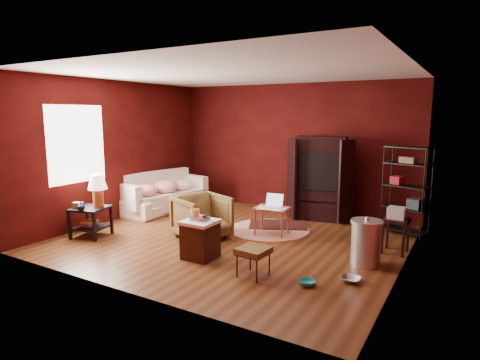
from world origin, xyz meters
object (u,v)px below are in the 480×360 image
Objects in this scene: sofa at (162,195)px; armchair at (202,215)px; side_table at (94,200)px; laptop_desk at (272,210)px; wire_shelving at (407,187)px; hamper at (200,238)px; tv_armoire at (320,177)px.

armchair is at bearing -121.22° from sofa.
side_table is 3.14m from laptop_desk.
wire_shelving reaches higher than side_table.
sofa is at bearing 168.43° from laptop_desk.
wire_shelving reaches higher than laptop_desk.
wire_shelving is at bearing 49.09° from hamper.
tv_armoire is (0.77, 3.07, 0.58)m from hamper.
laptop_desk is at bearing 31.69° from side_table.
tv_armoire reaches higher than hamper.
side_table is 4.35m from tv_armoire.
wire_shelving is (1.68, -0.24, -0.02)m from tv_armoire.
tv_armoire is (3.23, 1.12, 0.53)m from sofa.
laptop_desk is at bearing -131.67° from wire_shelving.
hamper is 1.67m from laptop_desk.
wire_shelving is (3.00, 2.03, 0.45)m from armchair.
wire_shelving is (2.05, 1.22, 0.42)m from laptop_desk.
wire_shelving is (4.91, 0.88, 0.51)m from sofa.
laptop_desk is at bearing -27.51° from armchair.
side_table is 1.51× the size of laptop_desk.
sofa is 2.21× the size of armchair.
tv_armoire reaches higher than laptop_desk.
hamper is at bearing -123.48° from armchair.
laptop_desk is 2.42m from wire_shelving.
sofa is 2.76× the size of hamper.
laptop_desk is 1.57m from tv_armoire.
tv_armoire reaches higher than wire_shelving.
side_table is at bearing -174.48° from sofa.
sofa is 1.08× the size of tv_armoire.
side_table is at bearing -144.55° from tv_armoire.
sofa is 2.23m from armchair.
sofa is at bearing -171.09° from tv_armoire.
side_table reaches higher than armchair.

